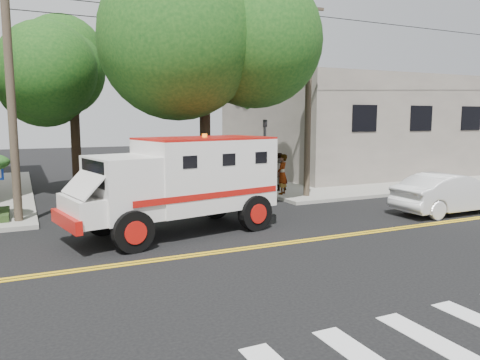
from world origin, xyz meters
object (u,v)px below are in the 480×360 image
parked_sedan (450,193)px  pedestrian_b (278,172)px  pedestrian_a (282,174)px  armored_truck (182,179)px

parked_sedan → pedestrian_b: pedestrian_b is taller
parked_sedan → pedestrian_a: 7.16m
parked_sedan → pedestrian_a: size_ratio=2.53×
armored_truck → pedestrian_a: size_ratio=3.77×
parked_sedan → pedestrian_b: 7.89m
parked_sedan → armored_truck: bearing=81.8°
armored_truck → parked_sedan: size_ratio=1.49×
pedestrian_a → pedestrian_b: bearing=-153.8°
armored_truck → parked_sedan: bearing=-19.4°
parked_sedan → pedestrian_b: size_ratio=2.57×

